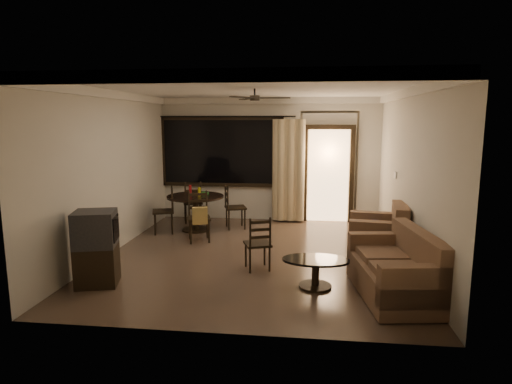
# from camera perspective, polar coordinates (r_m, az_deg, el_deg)

# --- Properties ---
(ground) EXTENTS (5.50, 5.50, 0.00)m
(ground) POSITION_cam_1_polar(r_m,az_deg,el_deg) (7.43, -0.17, -8.45)
(ground) COLOR #7F6651
(ground) RESTS_ON ground
(room_shell) EXTENTS (5.50, 6.70, 5.50)m
(room_shell) POSITION_cam_1_polar(r_m,az_deg,el_deg) (8.80, 5.08, 6.48)
(room_shell) COLOR beige
(room_shell) RESTS_ON ground
(dining_table) EXTENTS (1.19, 1.19, 0.96)m
(dining_table) POSITION_cam_1_polar(r_m,az_deg,el_deg) (9.04, -8.07, -1.46)
(dining_table) COLOR black
(dining_table) RESTS_ON ground
(dining_chair_west) EXTENTS (0.53, 0.53, 0.95)m
(dining_chair_west) POSITION_cam_1_polar(r_m,az_deg,el_deg) (9.02, -12.15, -3.57)
(dining_chair_west) COLOR black
(dining_chair_west) RESTS_ON ground
(dining_chair_east) EXTENTS (0.53, 0.53, 0.95)m
(dining_chair_east) POSITION_cam_1_polar(r_m,az_deg,el_deg) (9.20, -2.82, -3.11)
(dining_chair_east) COLOR black
(dining_chair_east) RESTS_ON ground
(dining_chair_south) EXTENTS (0.53, 0.57, 0.95)m
(dining_chair_south) POSITION_cam_1_polar(r_m,az_deg,el_deg) (8.26, -7.59, -4.48)
(dining_chair_south) COLOR black
(dining_chair_south) RESTS_ON ground
(dining_chair_north) EXTENTS (0.53, 0.53, 0.95)m
(dining_chair_north) POSITION_cam_1_polar(r_m,az_deg,el_deg) (9.85, -8.40, -2.35)
(dining_chair_north) COLOR black
(dining_chair_north) RESTS_ON ground
(tv_cabinet) EXTENTS (0.66, 0.62, 1.06)m
(tv_cabinet) POSITION_cam_1_polar(r_m,az_deg,el_deg) (6.43, -20.51, -7.00)
(tv_cabinet) COLOR black
(tv_cabinet) RESTS_ON ground
(sofa) EXTENTS (1.07, 1.71, 0.86)m
(sofa) POSITION_cam_1_polar(r_m,az_deg,el_deg) (5.98, 18.46, -10.01)
(sofa) COLOR #44291F
(sofa) RESTS_ON ground
(armchair) EXTENTS (1.02, 1.02, 0.92)m
(armchair) POSITION_cam_1_polar(r_m,az_deg,el_deg) (7.46, 16.29, -5.74)
(armchair) COLOR #44291F
(armchair) RESTS_ON ground
(coffee_table) EXTENTS (0.93, 0.56, 0.41)m
(coffee_table) POSITION_cam_1_polar(r_m,az_deg,el_deg) (6.06, 7.95, -10.05)
(coffee_table) COLOR black
(coffee_table) RESTS_ON ground
(side_chair) EXTENTS (0.49, 0.49, 0.86)m
(side_chair) POSITION_cam_1_polar(r_m,az_deg,el_deg) (6.69, 0.23, -8.21)
(side_chair) COLOR black
(side_chair) RESTS_ON ground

